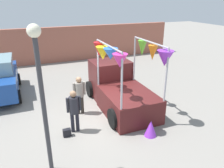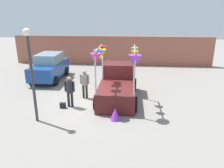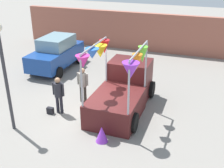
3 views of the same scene
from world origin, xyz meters
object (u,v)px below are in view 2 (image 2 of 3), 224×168
at_px(person_vendor, 85,81).
at_px(folded_kite_bundle_violet, 115,114).
at_px(handbag, 63,105).
at_px(person_customer, 70,89).
at_px(vendor_truck, 118,83).
at_px(parked_car, 50,67).
at_px(street_lamp, 31,63).

height_order(person_vendor, folded_kite_bundle_violet, person_vendor).
bearing_deg(handbag, person_customer, 29.74).
bearing_deg(vendor_truck, person_vendor, -174.63).
relative_size(person_customer, folded_kite_bundle_violet, 2.68).
height_order(parked_car, person_customer, parked_car).
height_order(person_customer, person_vendor, person_vendor).
bearing_deg(vendor_truck, parked_car, 148.24).
bearing_deg(street_lamp, vendor_truck, 41.81).
bearing_deg(vendor_truck, street_lamp, -138.19).
bearing_deg(person_customer, vendor_truck, 31.18).
distance_m(vendor_truck, street_lamp, 4.90).
bearing_deg(parked_car, folded_kite_bundle_violet, -48.61).
relative_size(parked_car, street_lamp, 0.98).
relative_size(person_vendor, folded_kite_bundle_violet, 2.73).
height_order(person_vendor, street_lamp, street_lamp).
bearing_deg(handbag, person_vendor, 59.18).
bearing_deg(folded_kite_bundle_violet, person_customer, 152.00).
bearing_deg(person_vendor, street_lamp, -118.91).
relative_size(vendor_truck, parked_car, 1.04).
bearing_deg(person_customer, person_vendor, 67.67).
relative_size(parked_car, person_vendor, 2.45).
bearing_deg(vendor_truck, person_customer, -148.82).
bearing_deg(parked_car, person_customer, -59.03).
relative_size(person_customer, handbag, 5.75).
relative_size(street_lamp, folded_kite_bundle_violet, 6.77).
bearing_deg(street_lamp, handbag, 63.07).
xyz_separation_m(vendor_truck, parked_car, (-5.06, 3.13, 0.04)).
distance_m(vendor_truck, parked_car, 5.95).
xyz_separation_m(vendor_truck, handbag, (-2.68, -1.61, -0.76)).
distance_m(person_customer, folded_kite_bundle_violet, 2.81).
relative_size(vendor_truck, person_vendor, 2.54).
height_order(vendor_truck, parked_car, vendor_truck).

